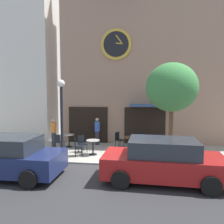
% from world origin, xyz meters
% --- Properties ---
extents(ground_plane, '(28.03, 9.51, 0.13)m').
position_xyz_m(ground_plane, '(0.00, -0.43, -0.02)').
color(ground_plane, '#9E998E').
extents(clock_building, '(7.24, 3.60, 11.88)m').
position_xyz_m(clock_building, '(-0.44, 5.48, 6.12)').
color(clock_building, '#9E7A66').
rests_on(clock_building, ground_plane).
extents(neighbor_building_left, '(6.39, 4.48, 13.04)m').
position_xyz_m(neighbor_building_left, '(-8.23, 6.56, 6.52)').
color(neighbor_building_left, silver).
rests_on(neighbor_building_left, ground_plane).
extents(neighbor_building_right, '(6.62, 3.54, 11.41)m').
position_xyz_m(neighbor_building_right, '(6.35, 6.09, 5.71)').
color(neighbor_building_right, '#9E7A66').
rests_on(neighbor_building_right, ground_plane).
extents(street_lamp, '(0.36, 0.36, 3.84)m').
position_xyz_m(street_lamp, '(-2.75, 0.83, 1.95)').
color(street_lamp, black).
rests_on(street_lamp, ground_plane).
extents(street_tree, '(2.33, 2.10, 4.57)m').
position_xyz_m(street_tree, '(2.45, 0.82, 3.44)').
color(street_tree, brown).
rests_on(street_tree, ground_plane).
extents(cafe_table_center_left, '(0.61, 0.61, 0.75)m').
position_xyz_m(cafe_table_center_left, '(-3.10, 2.93, 0.49)').
color(cafe_table_center_left, black).
rests_on(cafe_table_center_left, ground_plane).
extents(cafe_table_center, '(0.70, 0.70, 0.77)m').
position_xyz_m(cafe_table_center, '(-1.36, 1.51, 0.54)').
color(cafe_table_center, black).
rests_on(cafe_table_center, ground_plane).
extents(cafe_table_near_curb, '(0.79, 0.79, 0.73)m').
position_xyz_m(cafe_table_near_curb, '(0.56, 2.75, 0.55)').
color(cafe_table_near_curb, black).
rests_on(cafe_table_near_curb, ground_plane).
extents(cafe_table_rightmost, '(0.76, 0.76, 0.77)m').
position_xyz_m(cafe_table_rightmost, '(1.60, 1.50, 0.56)').
color(cafe_table_rightmost, black).
rests_on(cafe_table_rightmost, ground_plane).
extents(cafe_chair_facing_street, '(0.56, 0.56, 0.90)m').
position_xyz_m(cafe_chair_facing_street, '(1.11, 3.36, 0.53)').
color(cafe_chair_facing_street, black).
rests_on(cafe_chair_facing_street, ground_plane).
extents(cafe_chair_right_end, '(0.51, 0.51, 0.90)m').
position_xyz_m(cafe_chair_right_end, '(-2.11, 1.18, 0.53)').
color(cafe_chair_right_end, black).
rests_on(cafe_chair_right_end, ground_plane).
extents(cafe_chair_near_tree, '(0.42, 0.42, 0.90)m').
position_xyz_m(cafe_chair_near_tree, '(0.65, 1.94, 0.53)').
color(cafe_chair_near_tree, black).
rests_on(cafe_chair_near_tree, ground_plane).
extents(cafe_chair_under_awning, '(0.57, 0.57, 0.90)m').
position_xyz_m(cafe_chair_under_awning, '(-2.07, 1.96, 0.53)').
color(cafe_chair_under_awning, black).
rests_on(cafe_chair_under_awning, ground_plane).
extents(cafe_chair_left_end, '(0.55, 0.55, 0.90)m').
position_xyz_m(cafe_chair_left_end, '(-0.19, 3.19, 0.53)').
color(cafe_chair_left_end, black).
rests_on(cafe_chair_left_end, ground_plane).
extents(cafe_chair_facing_wall, '(0.52, 0.52, 0.90)m').
position_xyz_m(cafe_chair_facing_wall, '(-3.43, 2.14, 0.53)').
color(cafe_chair_facing_wall, black).
rests_on(cafe_chair_facing_wall, ground_plane).
extents(cafe_chair_outer, '(0.43, 0.43, 0.90)m').
position_xyz_m(cafe_chair_outer, '(1.81, 2.28, 0.53)').
color(cafe_chair_outer, black).
rests_on(cafe_chair_outer, ground_plane).
extents(pedestrian_blue, '(0.44, 0.44, 1.67)m').
position_xyz_m(pedestrian_blue, '(-1.54, 3.68, 0.86)').
color(pedestrian_blue, '#2D2D38').
rests_on(pedestrian_blue, ground_plane).
extents(pedestrian_orange, '(0.33, 0.33, 1.67)m').
position_xyz_m(pedestrian_orange, '(-4.06, 2.96, 0.86)').
color(pedestrian_orange, '#2D2D38').
rests_on(pedestrian_orange, ground_plane).
extents(parked_car_navy, '(4.35, 2.12, 1.55)m').
position_xyz_m(parked_car_navy, '(-4.07, -1.72, 0.76)').
color(parked_car_navy, navy).
rests_on(parked_car_navy, ground_plane).
extents(parked_car_red, '(4.39, 2.20, 1.55)m').
position_xyz_m(parked_car_red, '(1.85, -1.50, 0.76)').
color(parked_car_red, maroon).
rests_on(parked_car_red, ground_plane).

